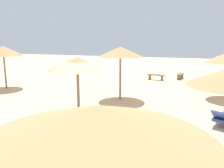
# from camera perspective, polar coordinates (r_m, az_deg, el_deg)

# --- Properties ---
(ground_plane) EXTENTS (80.00, 80.00, 0.00)m
(ground_plane) POSITION_cam_1_polar(r_m,az_deg,el_deg) (8.92, -7.11, -11.05)
(ground_plane) COLOR #DBBA8C
(parasol_2) EXTENTS (3.19, 3.19, 2.55)m
(parasol_2) POSITION_cam_1_polar(r_m,az_deg,el_deg) (2.84, -4.31, -10.30)
(parasol_2) COLOR #75604C
(parasol_2) RESTS_ON ground
(parasol_4) EXTENTS (2.65, 2.65, 3.03)m
(parasol_4) POSITION_cam_1_polar(r_m,az_deg,el_deg) (17.30, -26.30, 7.64)
(parasol_4) COLOR #75604C
(parasol_4) RESTS_ON ground
(parasol_6) EXTENTS (2.56, 2.56, 3.04)m
(parasol_6) POSITION_cam_1_polar(r_m,az_deg,el_deg) (12.54, 2.19, 8.28)
(parasol_6) COLOR #75604C
(parasol_6) RESTS_ON ground
(parasol_8) EXTENTS (2.43, 2.43, 2.71)m
(parasol_8) POSITION_cam_1_polar(r_m,az_deg,el_deg) (9.26, -8.93, 5.21)
(parasol_8) COLOR #75604C
(parasol_8) RESTS_ON ground
(lounger_2) EXTENTS (1.98, 1.21, 0.76)m
(lounger_2) POSITION_cam_1_polar(r_m,az_deg,el_deg) (5.79, 4.33, -20.34)
(lounger_2) COLOR #33478C
(lounger_2) RESTS_ON ground
(bench_0) EXTENTS (0.54, 1.53, 0.49)m
(bench_0) POSITION_cam_1_polar(r_m,az_deg,el_deg) (20.81, 17.25, 2.20)
(bench_0) COLOR brown
(bench_0) RESTS_ON ground
(bench_1) EXTENTS (1.54, 0.59, 0.49)m
(bench_1) POSITION_cam_1_polar(r_m,az_deg,el_deg) (19.72, 11.27, 2.02)
(bench_1) COLOR brown
(bench_1) RESTS_ON ground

